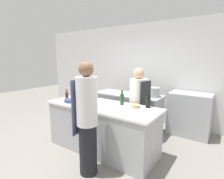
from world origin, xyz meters
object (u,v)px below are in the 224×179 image
(bottle_cooking_oil, at_px, (148,101))
(oven_range, at_px, (189,114))
(cup, at_px, (77,101))
(bowl_mixing_large, at_px, (135,106))
(stockpot, at_px, (153,92))
(bottle_olive_oil, at_px, (92,97))
(bowl_prep_small, at_px, (71,101))
(bottle_vinegar, at_px, (122,99))
(bottle_sauce, at_px, (87,93))
(chef_at_prep_near, at_px, (87,119))
(bottle_wine, at_px, (67,96))
(chef_at_stove, at_px, (138,106))

(bottle_cooking_oil, bearing_deg, oven_range, 72.36)
(bottle_cooking_oil, distance_m, cup, 1.38)
(bowl_mixing_large, bearing_deg, stockpot, 94.41)
(bottle_olive_oil, distance_m, bowl_prep_small, 0.45)
(bottle_vinegar, height_order, bottle_sauce, bottle_sauce)
(bowl_mixing_large, relative_size, stockpot, 0.59)
(chef_at_prep_near, distance_m, bottle_cooking_oil, 1.18)
(bowl_prep_small, height_order, cup, cup)
(bottle_cooking_oil, distance_m, bowl_prep_small, 1.57)
(cup, distance_m, stockpot, 1.78)
(bottle_wine, height_order, cup, bottle_wine)
(bottle_cooking_oil, xyz_separation_m, bowl_prep_small, (-1.48, -0.52, -0.09))
(oven_range, bearing_deg, bottle_vinegar, -121.80)
(bottle_wine, distance_m, bottle_sauce, 0.45)
(oven_range, distance_m, cup, 2.67)
(bottle_cooking_oil, xyz_separation_m, cup, (-1.27, -0.53, -0.08))
(chef_at_stove, xyz_separation_m, bottle_vinegar, (-0.12, -0.45, 0.23))
(bottle_wine, distance_m, bowl_mixing_large, 1.50)
(chef_at_stove, bearing_deg, stockpot, -177.63)
(bottle_olive_oil, distance_m, bottle_wine, 0.57)
(bottle_sauce, bearing_deg, bottle_vinegar, -2.18)
(oven_range, height_order, chef_at_prep_near, chef_at_prep_near)
(bowl_mixing_large, bearing_deg, bottle_sauce, 176.77)
(bottle_cooking_oil, bearing_deg, bottle_sauce, -177.61)
(bottle_olive_oil, xyz_separation_m, bowl_mixing_large, (0.95, 0.09, -0.07))
(oven_range, xyz_separation_m, bottle_cooking_oil, (-0.46, -1.44, 0.55))
(bowl_prep_small, bearing_deg, bottle_cooking_oil, 19.34)
(chef_at_prep_near, bearing_deg, stockpot, -18.55)
(bottle_cooking_oil, bearing_deg, cup, -157.21)
(cup, bearing_deg, bowl_mixing_large, 20.63)
(oven_range, relative_size, bottle_vinegar, 3.49)
(chef_at_prep_near, bearing_deg, bottle_vinegar, -14.01)
(chef_at_stove, distance_m, bottle_sauce, 1.17)
(bowl_mixing_large, height_order, bowl_prep_small, bowl_prep_small)
(bottle_vinegar, distance_m, bottle_wine, 1.22)
(bottle_olive_oil, relative_size, bowl_prep_small, 0.93)
(bowl_prep_small, height_order, stockpot, stockpot)
(bottle_vinegar, bearing_deg, oven_range, 58.20)
(chef_at_stove, relative_size, bowl_mixing_large, 8.97)
(chef_at_stove, bearing_deg, oven_range, 153.95)
(chef_at_stove, bearing_deg, bottle_cooking_oil, 57.78)
(chef_at_prep_near, xyz_separation_m, bottle_wine, (-1.11, 0.57, 0.12))
(bottle_wine, bearing_deg, stockpot, 45.33)
(bottle_sauce, bearing_deg, oven_range, 38.30)
(chef_at_prep_near, height_order, bottle_vinegar, chef_at_prep_near)
(stockpot, bearing_deg, chef_at_stove, -99.10)
(oven_range, relative_size, chef_at_prep_near, 0.57)
(bottle_wine, xyz_separation_m, stockpot, (1.38, 1.39, 0.02))
(bottle_sauce, distance_m, stockpot, 1.53)
(bottle_wine, relative_size, bottle_sauce, 0.76)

